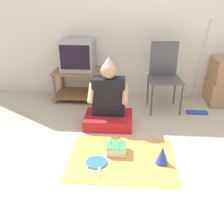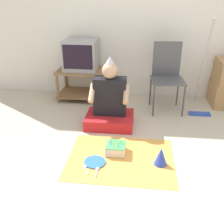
{
  "view_description": "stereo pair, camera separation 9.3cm",
  "coord_description": "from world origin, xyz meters",
  "px_view_note": "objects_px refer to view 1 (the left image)",
  "views": [
    {
      "loc": [
        -0.33,
        -2.01,
        1.57
      ],
      "look_at": [
        -0.52,
        0.56,
        0.35
      ],
      "focal_mm": 42.0,
      "sensor_mm": 36.0,
      "label": 1
    },
    {
      "loc": [
        -0.23,
        -2.0,
        1.57
      ],
      "look_at": [
        -0.52,
        0.56,
        0.35
      ],
      "focal_mm": 42.0,
      "sensor_mm": 36.0,
      "label": 2
    }
  ],
  "objects_px": {
    "tv": "(78,55)",
    "dust_mop": "(199,85)",
    "person_seated": "(109,104)",
    "party_hat_blue": "(162,155)",
    "paper_plate": "(96,162)",
    "birthday_cake": "(117,148)",
    "folding_chair": "(164,72)"
  },
  "relations": [
    {
      "from": "dust_mop",
      "to": "party_hat_blue",
      "type": "distance_m",
      "value": 1.47
    },
    {
      "from": "tv",
      "to": "birthday_cake",
      "type": "relative_size",
      "value": 2.37
    },
    {
      "from": "folding_chair",
      "to": "person_seated",
      "type": "bearing_deg",
      "value": -140.61
    },
    {
      "from": "person_seated",
      "to": "birthday_cake",
      "type": "distance_m",
      "value": 0.69
    },
    {
      "from": "tv",
      "to": "folding_chair",
      "type": "height_order",
      "value": "folding_chair"
    },
    {
      "from": "tv",
      "to": "dust_mop",
      "type": "relative_size",
      "value": 0.38
    },
    {
      "from": "person_seated",
      "to": "birthday_cake",
      "type": "bearing_deg",
      "value": -77.64
    },
    {
      "from": "tv",
      "to": "person_seated",
      "type": "xyz_separation_m",
      "value": [
        0.53,
        -0.83,
        -0.41
      ]
    },
    {
      "from": "folding_chair",
      "to": "dust_mop",
      "type": "height_order",
      "value": "dust_mop"
    },
    {
      "from": "dust_mop",
      "to": "person_seated",
      "type": "height_order",
      "value": "dust_mop"
    },
    {
      "from": "tv",
      "to": "party_hat_blue",
      "type": "relative_size",
      "value": 2.66
    },
    {
      "from": "folding_chair",
      "to": "dust_mop",
      "type": "bearing_deg",
      "value": -7.81
    },
    {
      "from": "tv",
      "to": "person_seated",
      "type": "bearing_deg",
      "value": -57.6
    },
    {
      "from": "tv",
      "to": "dust_mop",
      "type": "xyz_separation_m",
      "value": [
        1.71,
        -0.3,
        -0.31
      ]
    },
    {
      "from": "person_seated",
      "to": "party_hat_blue",
      "type": "height_order",
      "value": "person_seated"
    },
    {
      "from": "tv",
      "to": "person_seated",
      "type": "height_order",
      "value": "tv"
    },
    {
      "from": "party_hat_blue",
      "to": "folding_chair",
      "type": "bearing_deg",
      "value": 84.67
    },
    {
      "from": "folding_chair",
      "to": "person_seated",
      "type": "relative_size",
      "value": 1.07
    },
    {
      "from": "dust_mop",
      "to": "folding_chair",
      "type": "bearing_deg",
      "value": 172.19
    },
    {
      "from": "tv",
      "to": "party_hat_blue",
      "type": "bearing_deg",
      "value": -55.38
    },
    {
      "from": "dust_mop",
      "to": "person_seated",
      "type": "bearing_deg",
      "value": -156.14
    },
    {
      "from": "tv",
      "to": "dust_mop",
      "type": "distance_m",
      "value": 1.77
    },
    {
      "from": "folding_chair",
      "to": "dust_mop",
      "type": "relative_size",
      "value": 0.73
    },
    {
      "from": "dust_mop",
      "to": "birthday_cake",
      "type": "relative_size",
      "value": 6.24
    },
    {
      "from": "dust_mop",
      "to": "birthday_cake",
      "type": "xyz_separation_m",
      "value": [
        -1.05,
        -1.17,
        -0.32
      ]
    },
    {
      "from": "birthday_cake",
      "to": "tv",
      "type": "bearing_deg",
      "value": 114.4
    },
    {
      "from": "party_hat_blue",
      "to": "person_seated",
      "type": "bearing_deg",
      "value": 126.83
    },
    {
      "from": "party_hat_blue",
      "to": "paper_plate",
      "type": "height_order",
      "value": "party_hat_blue"
    },
    {
      "from": "folding_chair",
      "to": "paper_plate",
      "type": "bearing_deg",
      "value": -118.3
    },
    {
      "from": "dust_mop",
      "to": "party_hat_blue",
      "type": "xyz_separation_m",
      "value": [
        -0.6,
        -1.31,
        -0.28
      ]
    },
    {
      "from": "party_hat_blue",
      "to": "dust_mop",
      "type": "bearing_deg",
      "value": 65.51
    },
    {
      "from": "person_seated",
      "to": "party_hat_blue",
      "type": "bearing_deg",
      "value": -53.17
    }
  ]
}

